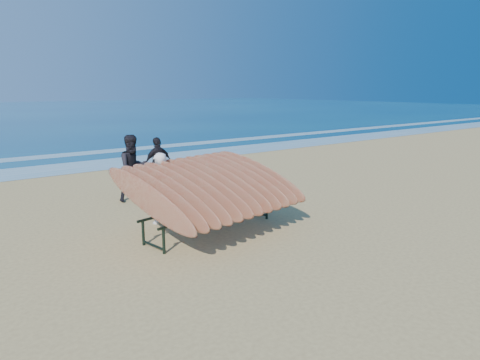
% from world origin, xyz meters
% --- Properties ---
extents(ground, '(120.00, 120.00, 0.00)m').
position_xyz_m(ground, '(0.00, 0.00, 0.00)').
color(ground, tan).
rests_on(ground, ground).
extents(foam_near, '(160.00, 160.00, 0.00)m').
position_xyz_m(foam_near, '(0.00, 10.00, 0.01)').
color(foam_near, white).
rests_on(foam_near, ground).
extents(foam_far, '(160.00, 160.00, 0.00)m').
position_xyz_m(foam_far, '(0.00, 13.50, 0.01)').
color(foam_far, white).
rests_on(foam_far, ground).
extents(surfboard_rack, '(3.61, 3.35, 1.64)m').
position_xyz_m(surfboard_rack, '(-0.96, 0.57, 0.98)').
color(surfboard_rack, black).
rests_on(surfboard_rack, ground).
extents(person_white, '(0.60, 0.40, 1.61)m').
position_xyz_m(person_white, '(-1.56, 1.70, 0.81)').
color(person_white, white).
rests_on(person_white, ground).
extents(person_dark_a, '(0.92, 0.74, 1.79)m').
position_xyz_m(person_dark_a, '(-1.20, 3.96, 0.89)').
color(person_dark_a, black).
rests_on(person_dark_a, ground).
extents(person_dark_b, '(0.95, 0.46, 1.56)m').
position_xyz_m(person_dark_b, '(-0.03, 4.86, 0.78)').
color(person_dark_b, black).
rests_on(person_dark_b, ground).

